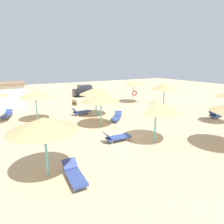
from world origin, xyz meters
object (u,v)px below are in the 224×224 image
(parasol_1, at_px, (156,106))
(parasol_4, at_px, (44,124))
(lounger_2, at_px, (81,112))
(bench_0, at_px, (75,102))
(lounger_3, at_px, (116,117))
(parked_car, at_px, (86,91))
(lounger_6, at_px, (216,115))
(parasol_2, at_px, (96,91))
(parasol_7, at_px, (133,84))
(lounger_1, at_px, (117,137))
(beach_cabana, at_px, (4,95))
(lounger_4, at_px, (74,174))
(parasol_8, at_px, (35,94))
(lounger_5, at_px, (7,115))
(parasol_9, at_px, (165,86))
(parasol_3, at_px, (101,98))

(parasol_1, xyz_separation_m, parasol_4, (-6.98, -0.58, 0.08))
(lounger_2, height_order, bench_0, lounger_2)
(parasol_4, bearing_deg, lounger_3, 39.06)
(parasol_4, height_order, parked_car, parasol_4)
(parasol_4, distance_m, lounger_6, 16.15)
(parasol_2, relative_size, parasol_7, 1.16)
(parasol_1, height_order, lounger_1, parasol_1)
(parasol_7, distance_m, bench_0, 7.87)
(parasol_7, relative_size, beach_cabana, 0.61)
(lounger_4, bearing_deg, parasol_8, 89.13)
(lounger_4, height_order, parked_car, parked_car)
(parasol_2, xyz_separation_m, lounger_2, (-1.23, 1.02, -2.14))
(lounger_5, relative_size, bench_0, 1.30)
(parasol_2, distance_m, lounger_2, 2.67)
(lounger_3, bearing_deg, lounger_2, 120.59)
(lounger_5, height_order, beach_cabana, beach_cabana)
(parasol_8, height_order, lounger_5, parasol_8)
(parasol_9, height_order, lounger_4, parasol_9)
(lounger_4, bearing_deg, beach_cabana, 97.06)
(parasol_7, relative_size, bench_0, 1.77)
(parasol_1, height_order, parked_car, parasol_1)
(lounger_1, bearing_deg, parasol_2, 76.23)
(parasol_3, relative_size, lounger_4, 1.56)
(parasol_2, bearing_deg, bench_0, 91.70)
(lounger_6, bearing_deg, lounger_4, -168.91)
(lounger_5, bearing_deg, lounger_6, -30.02)
(lounger_1, bearing_deg, beach_cabana, 112.39)
(parasol_9, distance_m, lounger_5, 15.50)
(lounger_2, relative_size, lounger_3, 1.06)
(parasol_9, relative_size, lounger_4, 1.62)
(lounger_5, bearing_deg, lounger_1, -58.87)
(lounger_5, bearing_deg, lounger_2, -21.23)
(parasol_4, bearing_deg, bench_0, 66.43)
(lounger_5, bearing_deg, parasol_4, -83.77)
(parasol_9, bearing_deg, parasol_7, 83.33)
(parasol_2, height_order, bench_0, parasol_2)
(parasol_9, height_order, lounger_6, parasol_9)
(lounger_2, bearing_deg, parasol_8, -179.94)
(parasol_8, height_order, parasol_9, parasol_9)
(parasol_8, relative_size, lounger_1, 1.46)
(lounger_1, bearing_deg, parked_car, 73.92)
(parasol_3, distance_m, lounger_5, 9.65)
(parasol_3, relative_size, lounger_5, 1.49)
(lounger_4, xyz_separation_m, lounger_5, (-2.20, 12.86, -0.00))
(parasol_3, xyz_separation_m, lounger_6, (10.54, -3.24, -2.03))
(lounger_2, distance_m, lounger_5, 6.93)
(lounger_5, xyz_separation_m, parked_car, (11.28, 7.93, 0.51))
(parasol_4, xyz_separation_m, lounger_1, (4.79, 1.80, -2.17))
(parasol_7, height_order, lounger_4, parasol_7)
(parasol_1, relative_size, parasol_8, 1.07)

